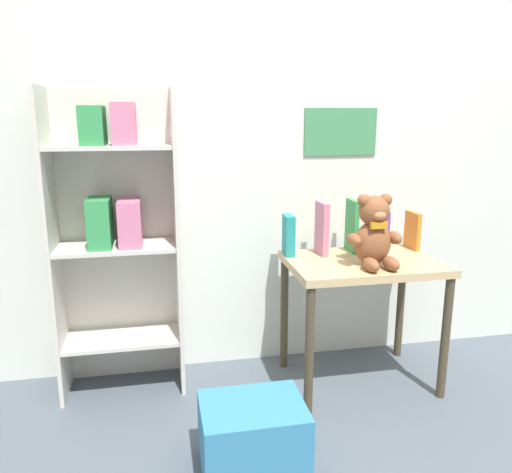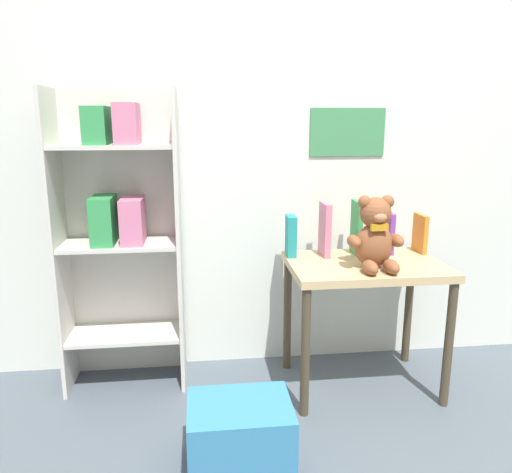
{
  "view_description": "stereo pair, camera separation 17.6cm",
  "coord_description": "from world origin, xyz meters",
  "px_view_note": "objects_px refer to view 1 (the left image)",
  "views": [
    {
      "loc": [
        -0.7,
        -1.15,
        1.27
      ],
      "look_at": [
        -0.27,
        1.0,
        0.75
      ],
      "focal_mm": 35.0,
      "sensor_mm": 36.0,
      "label": 1
    },
    {
      "loc": [
        -0.53,
        -1.18,
        1.27
      ],
      "look_at": [
        -0.27,
        1.0,
        0.75
      ],
      "focal_mm": 35.0,
      "sensor_mm": 36.0,
      "label": 2
    }
  ],
  "objects_px": {
    "book_standing_teal": "(289,235)",
    "book_standing_pink": "(322,228)",
    "display_table": "(362,278)",
    "book_standing_orange": "(412,230)",
    "bookshelf_side": "(116,226)",
    "book_standing_purple": "(382,230)",
    "book_standing_green": "(352,226)",
    "teddy_bear": "(374,233)",
    "storage_bin": "(253,437)"
  },
  "relations": [
    {
      "from": "book_standing_teal",
      "to": "book_standing_pink",
      "type": "distance_m",
      "value": 0.16
    },
    {
      "from": "display_table",
      "to": "book_standing_pink",
      "type": "relative_size",
      "value": 2.76
    },
    {
      "from": "book_standing_pink",
      "to": "book_standing_orange",
      "type": "distance_m",
      "value": 0.48
    },
    {
      "from": "bookshelf_side",
      "to": "book_standing_teal",
      "type": "height_order",
      "value": "bookshelf_side"
    },
    {
      "from": "display_table",
      "to": "book_standing_pink",
      "type": "height_order",
      "value": "book_standing_pink"
    },
    {
      "from": "book_standing_purple",
      "to": "book_standing_teal",
      "type": "bearing_deg",
      "value": -177.18
    },
    {
      "from": "display_table",
      "to": "book_standing_teal",
      "type": "height_order",
      "value": "book_standing_teal"
    },
    {
      "from": "bookshelf_side",
      "to": "book_standing_green",
      "type": "distance_m",
      "value": 1.12
    },
    {
      "from": "teddy_bear",
      "to": "book_standing_orange",
      "type": "xyz_separation_m",
      "value": [
        0.32,
        0.24,
        -0.05
      ]
    },
    {
      "from": "display_table",
      "to": "book_standing_orange",
      "type": "height_order",
      "value": "book_standing_orange"
    },
    {
      "from": "book_standing_green",
      "to": "book_standing_purple",
      "type": "xyz_separation_m",
      "value": [
        0.16,
        0.0,
        -0.03
      ]
    },
    {
      "from": "book_standing_pink",
      "to": "book_standing_orange",
      "type": "xyz_separation_m",
      "value": [
        0.48,
        0.01,
        -0.03
      ]
    },
    {
      "from": "book_standing_purple",
      "to": "teddy_bear",
      "type": "bearing_deg",
      "value": -120.06
    },
    {
      "from": "display_table",
      "to": "storage_bin",
      "type": "distance_m",
      "value": 0.91
    },
    {
      "from": "bookshelf_side",
      "to": "book_standing_green",
      "type": "height_order",
      "value": "bookshelf_side"
    },
    {
      "from": "storage_bin",
      "to": "book_standing_green",
      "type": "bearing_deg",
      "value": 47.31
    },
    {
      "from": "book_standing_pink",
      "to": "book_standing_teal",
      "type": "bearing_deg",
      "value": 174.07
    },
    {
      "from": "display_table",
      "to": "book_standing_orange",
      "type": "distance_m",
      "value": 0.4
    },
    {
      "from": "teddy_bear",
      "to": "book_standing_orange",
      "type": "distance_m",
      "value": 0.4
    },
    {
      "from": "book_standing_pink",
      "to": "storage_bin",
      "type": "xyz_separation_m",
      "value": [
        -0.47,
        -0.66,
        -0.62
      ]
    },
    {
      "from": "book_standing_purple",
      "to": "storage_bin",
      "type": "relative_size",
      "value": 0.53
    },
    {
      "from": "book_standing_green",
      "to": "storage_bin",
      "type": "xyz_separation_m",
      "value": [
        -0.63,
        -0.68,
        -0.62
      ]
    },
    {
      "from": "bookshelf_side",
      "to": "display_table",
      "type": "xyz_separation_m",
      "value": [
        1.12,
        -0.2,
        -0.26
      ]
    },
    {
      "from": "book_standing_pink",
      "to": "book_standing_green",
      "type": "bearing_deg",
      "value": 5.95
    },
    {
      "from": "book_standing_teal",
      "to": "book_standing_orange",
      "type": "relative_size",
      "value": 1.04
    },
    {
      "from": "book_standing_pink",
      "to": "book_standing_orange",
      "type": "relative_size",
      "value": 1.36
    },
    {
      "from": "book_standing_green",
      "to": "book_standing_orange",
      "type": "bearing_deg",
      "value": 0.03
    },
    {
      "from": "display_table",
      "to": "book_standing_green",
      "type": "height_order",
      "value": "book_standing_green"
    },
    {
      "from": "book_standing_green",
      "to": "book_standing_orange",
      "type": "height_order",
      "value": "book_standing_green"
    },
    {
      "from": "book_standing_teal",
      "to": "storage_bin",
      "type": "distance_m",
      "value": 0.95
    },
    {
      "from": "book_standing_purple",
      "to": "book_standing_green",
      "type": "bearing_deg",
      "value": -176.77
    },
    {
      "from": "bookshelf_side",
      "to": "book_standing_purple",
      "type": "bearing_deg",
      "value": -1.85
    },
    {
      "from": "bookshelf_side",
      "to": "book_standing_orange",
      "type": "xyz_separation_m",
      "value": [
        1.45,
        -0.05,
        -0.07
      ]
    },
    {
      "from": "book_standing_teal",
      "to": "book_standing_orange",
      "type": "xyz_separation_m",
      "value": [
        0.64,
        -0.01,
        -0.0
      ]
    },
    {
      "from": "book_standing_pink",
      "to": "bookshelf_side",
      "type": "bearing_deg",
      "value": 175.5
    },
    {
      "from": "bookshelf_side",
      "to": "book_standing_pink",
      "type": "distance_m",
      "value": 0.96
    },
    {
      "from": "book_standing_pink",
      "to": "storage_bin",
      "type": "relative_size",
      "value": 0.68
    },
    {
      "from": "display_table",
      "to": "book_standing_pink",
      "type": "xyz_separation_m",
      "value": [
        -0.16,
        0.14,
        0.22
      ]
    },
    {
      "from": "display_table",
      "to": "teddy_bear",
      "type": "distance_m",
      "value": 0.25
    },
    {
      "from": "bookshelf_side",
      "to": "book_standing_orange",
      "type": "relative_size",
      "value": 7.44
    },
    {
      "from": "bookshelf_side",
      "to": "book_standing_green",
      "type": "bearing_deg",
      "value": -2.31
    },
    {
      "from": "bookshelf_side",
      "to": "storage_bin",
      "type": "bearing_deg",
      "value": -55.94
    },
    {
      "from": "book_standing_pink",
      "to": "book_standing_orange",
      "type": "bearing_deg",
      "value": 0.45
    },
    {
      "from": "bookshelf_side",
      "to": "book_standing_green",
      "type": "relative_size",
      "value": 5.41
    },
    {
      "from": "bookshelf_side",
      "to": "storage_bin",
      "type": "xyz_separation_m",
      "value": [
        0.49,
        -0.73,
        -0.66
      ]
    },
    {
      "from": "book_standing_orange",
      "to": "book_standing_pink",
      "type": "bearing_deg",
      "value": -179.37
    },
    {
      "from": "bookshelf_side",
      "to": "book_standing_purple",
      "type": "distance_m",
      "value": 1.29
    },
    {
      "from": "book_standing_orange",
      "to": "storage_bin",
      "type": "bearing_deg",
      "value": -145.24
    },
    {
      "from": "teddy_bear",
      "to": "book_standing_teal",
      "type": "height_order",
      "value": "teddy_bear"
    },
    {
      "from": "teddy_bear",
      "to": "storage_bin",
      "type": "relative_size",
      "value": 0.85
    }
  ]
}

